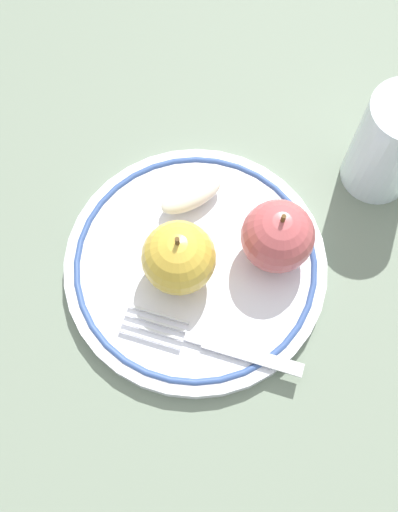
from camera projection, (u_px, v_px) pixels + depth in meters
ground_plane at (196, 268)px, 0.55m from camera, size 2.00×2.00×0.00m
plate at (199, 267)px, 0.54m from camera, size 0.25×0.25×0.02m
apple_red_whole at (180, 259)px, 0.50m from camera, size 0.07×0.07×0.07m
apple_second_whole at (278, 236)px, 0.51m from camera, size 0.07×0.07×0.07m
apple_slice_front at (191, 194)px, 0.55m from camera, size 0.03×0.07×0.02m
fork at (217, 345)px, 0.50m from camera, size 0.14×0.12×0.00m
drinking_glass at (390, 145)px, 0.54m from camera, size 0.07×0.07×0.11m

